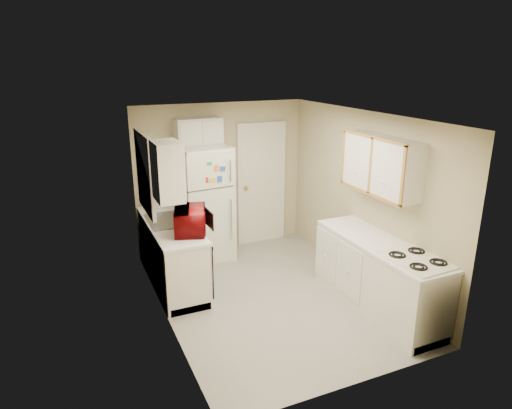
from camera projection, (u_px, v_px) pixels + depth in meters
name	position (u px, v px, depth m)	size (l,w,h in m)	color
floor	(271.00, 296.00, 6.13)	(3.80, 3.80, 0.00)	#ADAAA3
ceiling	(273.00, 116.00, 5.40)	(3.80, 3.80, 0.00)	white
wall_left	(162.00, 228.00, 5.23)	(3.80, 3.80, 0.00)	tan
wall_right	(363.00, 199.00, 6.30)	(3.80, 3.80, 0.00)	tan
wall_back	(221.00, 177.00, 7.42)	(2.80, 2.80, 0.00)	tan
wall_front	(363.00, 274.00, 4.11)	(2.80, 2.80, 0.00)	tan
left_counter	(172.00, 254.00, 6.36)	(0.60, 1.80, 0.90)	silver
dishwasher	(205.00, 265.00, 5.93)	(0.03, 0.58, 0.72)	black
sink	(168.00, 223.00, 6.36)	(0.54, 0.74, 0.16)	gray
microwave	(190.00, 221.00, 5.88)	(0.32, 0.57, 0.38)	maroon
soap_bottle	(158.00, 204.00, 6.73)	(0.08, 0.09, 0.19)	white
window_blinds	(145.00, 173.00, 6.03)	(0.10, 0.98, 1.08)	silver
upper_cabinet_left	(167.00, 171.00, 5.29)	(0.30, 0.45, 0.70)	silver
refrigerator	(204.00, 204.00, 7.02)	(0.75, 0.73, 1.81)	silver
cabinet_over_fridge	(199.00, 131.00, 6.89)	(0.70, 0.30, 0.40)	silver
interior_door	(261.00, 184.00, 7.71)	(0.86, 0.06, 2.08)	silver
right_counter	(378.00, 276.00, 5.72)	(0.60, 2.00, 0.90)	silver
stove	(413.00, 296.00, 5.23)	(0.61, 0.75, 0.91)	silver
upper_cabinet_right	(381.00, 165.00, 5.62)	(0.30, 1.20, 0.70)	silver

